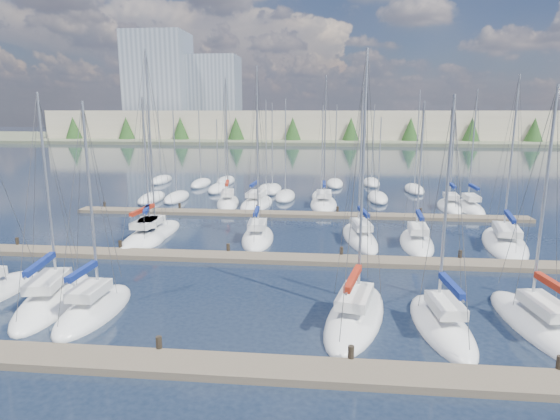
# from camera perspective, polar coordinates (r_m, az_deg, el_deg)

# --- Properties ---
(ground) EXTENTS (400.00, 400.00, 0.00)m
(ground) POSITION_cam_1_polar(r_m,az_deg,el_deg) (75.26, 3.52, 4.32)
(ground) COLOR #1C2638
(ground) RESTS_ON ground
(dock_near) EXTENTS (44.00, 1.93, 1.10)m
(dock_near) POSITION_cam_1_polar(r_m,az_deg,el_deg) (19.53, -3.72, -18.69)
(dock_near) COLOR #6B5E4C
(dock_near) RESTS_ON ground
(dock_mid) EXTENTS (44.00, 1.93, 1.10)m
(dock_mid) POSITION_cam_1_polar(r_m,az_deg,el_deg) (32.26, 0.36, -5.95)
(dock_mid) COLOR #6B5E4C
(dock_mid) RESTS_ON ground
(dock_far) EXTENTS (44.00, 1.93, 1.10)m
(dock_far) POSITION_cam_1_polar(r_m,az_deg,el_deg) (45.73, 2.01, -0.54)
(dock_far) COLOR #6B5E4C
(dock_far) RESTS_ON ground
(sailboat_m) EXTENTS (4.92, 10.22, 13.45)m
(sailboat_m) POSITION_cam_1_polar(r_m,az_deg,el_deg) (39.78, 25.67, -3.65)
(sailboat_m) COLOR white
(sailboat_m) RESTS_ON ground
(sailboat_h) EXTENTS (4.38, 7.38, 11.88)m
(sailboat_h) POSITION_cam_1_polar(r_m,az_deg,el_deg) (39.50, -15.63, -2.98)
(sailboat_h) COLOR white
(sailboat_h) RESTS_ON ground
(sailboat_f) EXTENTS (3.30, 8.52, 12.00)m
(sailboat_f) POSITION_cam_1_polar(r_m,az_deg,el_deg) (25.81, 28.92, -12.20)
(sailboat_f) COLOR white
(sailboat_f) RESTS_ON ground
(sailboat_i) EXTENTS (3.55, 9.82, 15.47)m
(sailboat_i) POSITION_cam_1_polar(r_m,az_deg,el_deg) (39.55, -15.42, -2.93)
(sailboat_i) COLOR white
(sailboat_i) RESTS_ON ground
(sailboat_j) EXTENTS (2.95, 7.24, 12.16)m
(sailboat_j) POSITION_cam_1_polar(r_m,az_deg,el_deg) (37.36, -2.73, -3.38)
(sailboat_j) COLOR white
(sailboat_j) RESTS_ON ground
(sailboat_c) EXTENTS (2.57, 6.62, 11.31)m
(sailboat_c) POSITION_cam_1_polar(r_m,az_deg,el_deg) (26.12, -21.69, -11.22)
(sailboat_c) COLOR white
(sailboat_c) RESTS_ON ground
(sailboat_d) EXTENTS (4.40, 8.72, 13.65)m
(sailboat_d) POSITION_cam_1_polar(r_m,az_deg,el_deg) (23.97, 9.17, -12.61)
(sailboat_d) COLOR white
(sailboat_d) RESTS_ON ground
(sailboat_r) EXTENTS (2.39, 7.87, 12.96)m
(sailboat_r) POSITION_cam_1_polar(r_m,az_deg,el_deg) (52.58, 22.09, 0.28)
(sailboat_r) COLOR white
(sailboat_r) RESTS_ON ground
(sailboat_q) EXTENTS (2.91, 6.94, 10.17)m
(sailboat_q) POSITION_cam_1_polar(r_m,az_deg,el_deg) (52.50, 19.96, 0.41)
(sailboat_q) COLOR white
(sailboat_q) RESTS_ON ground
(sailboat_b) EXTENTS (4.07, 8.82, 11.79)m
(sailboat_b) POSITION_cam_1_polar(r_m,az_deg,el_deg) (28.38, -25.92, -9.75)
(sailboat_b) COLOR white
(sailboat_b) RESTS_ON ground
(sailboat_p) EXTENTS (2.97, 8.61, 14.44)m
(sailboat_p) POSITION_cam_1_polar(r_m,az_deg,el_deg) (50.92, 5.34, 0.76)
(sailboat_p) COLOR white
(sailboat_p) RESTS_ON ground
(sailboat_l) EXTENTS (2.98, 7.64, 11.55)m
(sailboat_l) POSITION_cam_1_polar(r_m,az_deg,el_deg) (37.54, 16.31, -3.80)
(sailboat_l) COLOR white
(sailboat_l) RESTS_ON ground
(sailboat_e) EXTENTS (2.88, 7.27, 11.58)m
(sailboat_e) POSITION_cam_1_polar(r_m,az_deg,el_deg) (23.98, 19.07, -13.13)
(sailboat_e) COLOR white
(sailboat_e) RESTS_ON ground
(sailboat_k) EXTENTS (3.42, 8.68, 12.91)m
(sailboat_k) POSITION_cam_1_polar(r_m,az_deg,el_deg) (37.85, 9.68, -3.33)
(sailboat_k) COLOR white
(sailboat_k) RESTS_ON ground
(sailboat_o) EXTENTS (3.63, 8.52, 15.44)m
(sailboat_o) POSITION_cam_1_polar(r_m,az_deg,el_deg) (50.92, -2.86, 0.80)
(sailboat_o) COLOR white
(sailboat_o) RESTS_ON ground
(sailboat_n) EXTENTS (3.60, 8.16, 14.25)m
(sailboat_n) POSITION_cam_1_polar(r_m,az_deg,el_deg) (51.63, -6.36, 0.91)
(sailboat_n) COLOR white
(sailboat_n) RESTS_ON ground
(distant_boats) EXTENTS (36.93, 20.75, 13.30)m
(distant_boats) POSITION_cam_1_polar(r_m,az_deg,el_deg) (59.55, -1.29, 2.56)
(distant_boats) COLOR #9EA0A5
(distant_boats) RESTS_ON ground
(shoreline) EXTENTS (400.00, 60.00, 38.00)m
(shoreline) POSITION_cam_1_polar(r_m,az_deg,el_deg) (165.11, 0.14, 11.15)
(shoreline) COLOR #666B51
(shoreline) RESTS_ON ground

